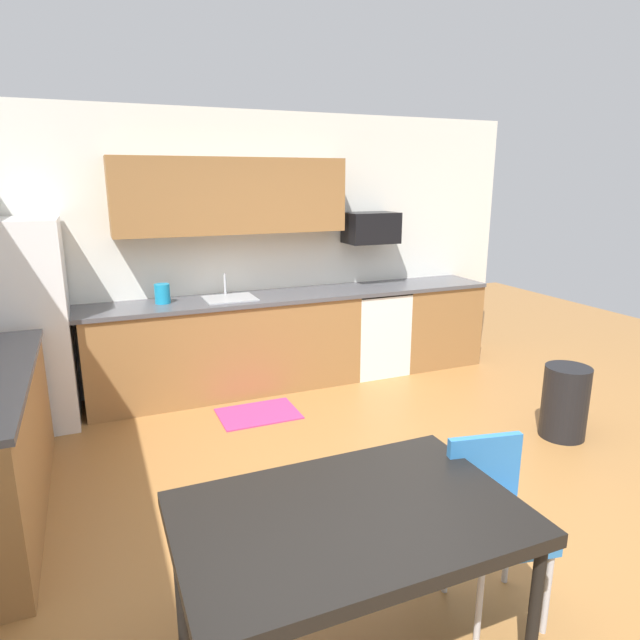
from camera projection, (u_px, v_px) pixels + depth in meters
name	position (u px, v px, depth m)	size (l,w,h in m)	color
ground_plane	(379.00, 503.00, 3.59)	(12.00, 12.00, 0.00)	#9E6B38
wall_back	(258.00, 250.00, 5.62)	(5.80, 0.10, 2.70)	silver
cabinet_run_back	(227.00, 348.00, 5.37)	(2.62, 0.60, 0.90)	olive
cabinet_run_back_right	(432.00, 324.00, 6.26)	(0.93, 0.60, 0.90)	olive
countertop_back	(269.00, 297.00, 5.41)	(4.80, 0.64, 0.04)	#4C4C51
upper_cabinets_back	(232.00, 196.00, 5.17)	(2.20, 0.34, 0.70)	olive
refrigerator	(20.00, 326.00, 4.54)	(0.76, 0.70, 1.75)	white
oven_range	(373.00, 330.00, 5.97)	(0.60, 0.60, 0.91)	white
microwave	(371.00, 228.00, 5.79)	(0.54, 0.36, 0.32)	black
sink_basin	(230.00, 305.00, 5.28)	(0.48, 0.40, 0.14)	#A5A8AD
sink_faucet	(225.00, 285.00, 5.40)	(0.02, 0.02, 0.24)	#B2B5BA
dining_table	(350.00, 525.00, 2.23)	(1.40, 0.90, 0.76)	black
chair_near_table	(492.00, 512.00, 2.64)	(0.47, 0.47, 0.85)	#2D72B7
trash_bin	(565.00, 402.00, 4.45)	(0.36, 0.36, 0.60)	black
floor_mat	(258.00, 414.00, 4.94)	(0.70, 0.50, 0.01)	#CC3372
kettle	(162.00, 295.00, 5.06)	(0.14, 0.14, 0.20)	#198CBF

